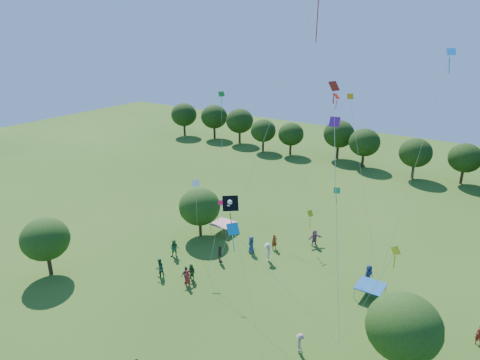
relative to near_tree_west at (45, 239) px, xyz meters
name	(u,v)px	position (x,y,z in m)	size (l,w,h in m)	color
near_tree_west	(45,239)	(0.00, 0.00, 0.00)	(4.25, 4.25, 5.50)	#422B19
near_tree_north	(200,207)	(6.69, 13.60, -0.17)	(4.43, 4.43, 5.40)	#422B19
near_tree_east	(404,327)	(29.66, 5.41, 0.07)	(4.75, 4.75, 5.79)	#422B19
treeline	(378,144)	(15.51, 46.90, 0.51)	(88.01, 8.77, 6.77)	#422B19
tent_red_stripe	(224,223)	(8.30, 15.66, -2.54)	(2.20, 2.20, 1.10)	red
tent_blue	(371,286)	(25.52, 12.73, -2.54)	(2.20, 2.20, 1.10)	#175196
crowd_person_0	(251,245)	(13.27, 13.49, -2.68)	(0.88, 0.48, 1.79)	navy
crowd_person_1	(274,242)	(14.85, 15.40, -2.77)	(0.60, 0.39, 1.62)	maroon
crowd_person_2	(175,249)	(7.47, 8.61, -2.66)	(0.91, 0.49, 1.84)	#2B6538
crowd_person_3	(300,343)	(23.49, 3.60, -2.81)	(1.00, 0.45, 1.52)	#A59284
crowd_person_4	(220,254)	(11.74, 10.28, -2.70)	(1.03, 0.47, 1.76)	#3A322E
crowd_person_5	(315,238)	(17.93, 18.36, -2.71)	(1.62, 0.58, 1.74)	#854D6C
crowd_person_6	(368,274)	(24.74, 14.63, -2.68)	(0.89, 0.48, 1.80)	navy
crowd_person_7	(188,279)	(11.82, 5.42, -2.78)	(0.60, 0.38, 1.59)	maroon
crowd_person_8	(191,272)	(11.45, 6.35, -2.78)	(0.79, 0.42, 1.59)	#295826
crowd_person_9	(268,252)	(15.45, 12.98, -2.63)	(1.24, 0.55, 1.89)	beige
crowd_person_10	(187,275)	(11.45, 5.70, -2.71)	(1.01, 0.46, 1.72)	#474138
crowd_person_11	(427,314)	(30.19, 11.70, -2.67)	(1.68, 0.60, 1.80)	#AD6595
crowd_person_12	(415,325)	(29.73, 9.89, -2.72)	(0.84, 0.46, 1.71)	navy
crowd_person_13	(480,335)	(33.82, 11.36, -2.77)	(0.60, 0.39, 1.61)	maroon
crowd_person_14	(159,268)	(8.66, 5.23, -2.69)	(0.88, 0.47, 1.78)	#224F33
pirate_kite	(231,206)	(18.15, 2.96, 6.53)	(2.83, 1.12, 9.41)	black
red_high_kite	(297,52)	(19.70, 8.80, 16.25)	(7.50, 2.80, 22.92)	red
small_kite_0	(335,154)	(24.99, 3.53, 11.15)	(1.55, 1.58, 17.43)	red
small_kite_1	(327,123)	(17.66, 20.25, 8.96)	(2.52, 5.69, 13.97)	#FF260D
small_kite_2	(309,216)	(17.65, 17.23, 0.10)	(2.19, 1.65, 2.97)	gold
small_kite_3	(330,199)	(20.50, 14.96, 3.41)	(5.39, 1.68, 6.93)	#18863C
small_kite_4	(432,113)	(28.05, 13.63, 12.15)	(2.75, 2.69, 18.78)	#1689DE
small_kite_5	(335,161)	(23.64, 7.22, 9.54)	(3.10, 3.46, 14.57)	#6C178A
small_kite_6	(196,189)	(9.36, 9.93, 3.58)	(1.32, 1.38, 6.79)	white
small_kite_7	(246,245)	(20.73, 0.92, 5.23)	(6.55, 4.14, 8.91)	#0D8FCF
small_kite_8	(218,217)	(13.44, 7.86, 2.61)	(0.49, 2.42, 6.20)	red
small_kite_9	(358,151)	(23.39, 12.60, 8.87)	(4.27, 0.80, 15.40)	orange
small_kite_10	(382,274)	(28.52, 2.86, 4.92)	(3.45, 1.97, 9.16)	#B3C411
small_kite_11	(222,117)	(5.49, 19.45, 8.27)	(5.80, 7.98, 13.13)	#157821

